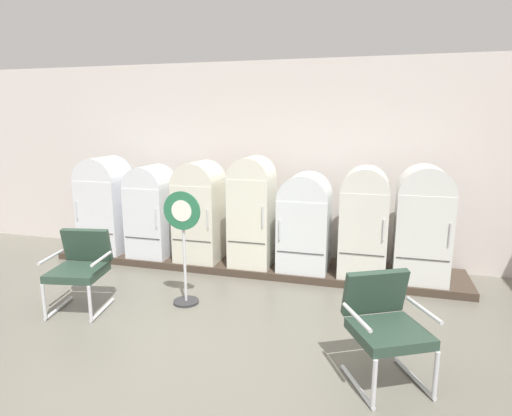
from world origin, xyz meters
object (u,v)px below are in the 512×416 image
Objects in this scene: refrigerator_6 at (423,221)px; refrigerator_0 at (105,202)px; sign_stand at (184,249)px; refrigerator_1 at (151,208)px; refrigerator_3 at (252,208)px; refrigerator_4 at (305,220)px; armchair_left at (80,265)px; refrigerator_2 at (200,208)px; armchair_right at (385,321)px; refrigerator_5 at (364,218)px.

refrigerator_0 is at bearing -179.89° from refrigerator_6.
sign_stand is (2.05, -1.38, -0.22)m from refrigerator_0.
refrigerator_1 is 1.83m from sign_stand.
refrigerator_3 reaches higher than sign_stand.
refrigerator_3 is at bearing -0.65° from refrigerator_1.
armchair_left is at bearing -142.73° from refrigerator_4.
armchair_left is at bearing -155.51° from refrigerator_6.
refrigerator_1 is 0.83m from refrigerator_2.
refrigerator_2 is 0.98× the size of refrigerator_6.
refrigerator_0 is 5.01m from armchair_right.
sign_stand is at bearing -48.74° from refrigerator_1.
refrigerator_6 is 2.45m from armchair_right.
refrigerator_1 is 4.28m from armchair_right.
refrigerator_4 is at bearing 47.84° from sign_stand.
refrigerator_0 is 0.96× the size of refrigerator_3.
refrigerator_3 reaches higher than refrigerator_4.
refrigerator_0 is 1.11× the size of refrigerator_4.
refrigerator_1 is (0.85, -0.01, -0.06)m from refrigerator_0.
refrigerator_2 is 0.86m from refrigerator_3.
refrigerator_5 is at bearing 29.28° from armchair_left.
refrigerator_5 reaches higher than armchair_left.
armchair_right is at bearing -51.13° from refrigerator_3.
refrigerator_0 is 2.48m from sign_stand.
refrigerator_1 is at bearing 131.26° from sign_stand.
refrigerator_4 is (3.31, 0.02, -0.09)m from refrigerator_0.
refrigerator_5 is 1.60× the size of armchair_right.
refrigerator_0 is 4.14m from refrigerator_5.
refrigerator_5 is (0.83, -0.02, 0.07)m from refrigerator_4.
refrigerator_4 reaches higher than armchair_left.
armchair_right is (3.56, -2.35, -0.32)m from refrigerator_1.
armchair_right is (1.88, -2.33, -0.43)m from refrigerator_3.
sign_stand is at bearing -33.93° from refrigerator_0.
refrigerator_5 reaches higher than refrigerator_4.
refrigerator_4 is 1.89m from sign_stand.
refrigerator_1 is 4.06m from refrigerator_6.
refrigerator_5 is 2.52m from sign_stand.
refrigerator_4 is 1.60m from refrigerator_6.
refrigerator_5 is at bearing -1.35° from refrigerator_4.
refrigerator_2 reaches higher than refrigerator_1.
refrigerator_2 is 1.09× the size of refrigerator_4.
refrigerator_4 is 0.98× the size of sign_stand.
refrigerator_5 reaches higher than refrigerator_1.
refrigerator_5 is 3.75m from armchair_left.
refrigerator_6 is at bearing 0.28° from refrigerator_1.
refrigerator_0 is at bearing 179.35° from refrigerator_3.
refrigerator_4 is at bearing 3.68° from refrigerator_3.
refrigerator_3 is 1.62m from refrigerator_5.
refrigerator_4 is at bearing 179.58° from refrigerator_6.
refrigerator_6 reaches higher than refrigerator_2.
armchair_left is (-1.64, -1.79, -0.43)m from refrigerator_3.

